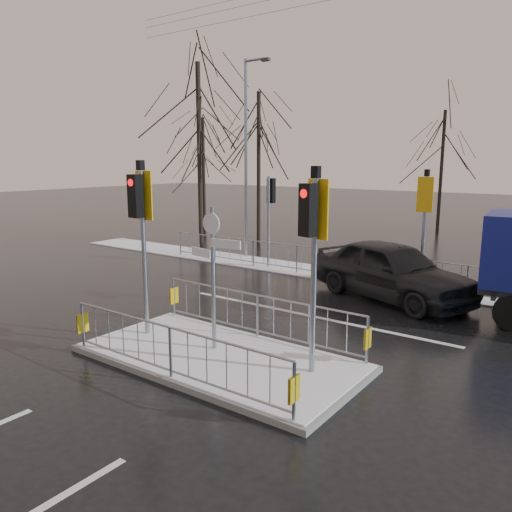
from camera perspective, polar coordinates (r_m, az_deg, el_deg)
The scene contains 11 objects.
ground at distance 10.74m, azimuth -4.25°, elevation -11.85°, with size 120.00×120.00×0.00m, color black.
snow_verge at distance 17.85m, azimuth 13.93°, elevation -2.80°, with size 30.00×2.00×0.04m, color white.
lane_markings at distance 10.51m, azimuth -5.45°, elevation -12.37°, with size 8.00×11.38×0.01m.
traffic_island at distance 10.61m, azimuth -4.29°, elevation -9.87°, with size 6.00×3.04×4.15m.
far_kerb_fixtures at distance 17.07m, azimuth 14.34°, elevation -0.00°, with size 18.00×0.65×3.83m.
car_far_lane at distance 15.54m, azimuth 15.22°, elevation -1.58°, with size 2.11×5.24×1.79m, color black.
tree_near_a at distance 25.18m, azimuth -6.56°, elevation 15.31°, with size 4.75×4.75×8.97m.
tree_near_b at distance 24.71m, azimuth 0.31°, elevation 13.22°, with size 4.00×4.00×7.55m.
tree_near_c at distance 28.31m, azimuth -6.03°, elevation 11.57°, with size 3.50×3.50×6.61m.
tree_far_a at distance 30.71m, azimuth 20.57°, elevation 11.49°, with size 3.75×3.75×7.08m.
street_lamp_left at distance 21.35m, azimuth -1.02°, elevation 11.83°, with size 1.25×0.18×8.20m.
Camera 1 is at (6.45, -7.52, 4.15)m, focal length 35.00 mm.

